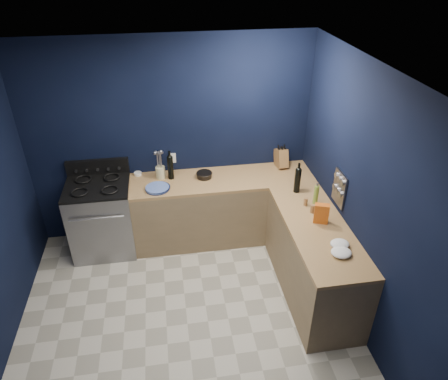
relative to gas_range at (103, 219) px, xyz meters
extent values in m
cube|color=#B8B3A2|center=(0.93, -1.42, -0.47)|extent=(3.50, 3.50, 0.02)
cube|color=silver|center=(0.93, -1.42, 2.15)|extent=(3.50, 3.50, 0.02)
cube|color=black|center=(0.93, 0.34, 0.84)|extent=(3.50, 0.02, 2.60)
cube|color=black|center=(2.69, -1.42, 0.84)|extent=(0.02, 3.50, 2.60)
cube|color=olive|center=(1.53, 0.02, -0.03)|extent=(2.30, 0.63, 0.86)
cube|color=brown|center=(1.53, 0.02, 0.42)|extent=(2.30, 0.63, 0.04)
cube|color=olive|center=(2.37, -1.13, -0.03)|extent=(0.63, 1.67, 0.86)
cube|color=brown|center=(2.37, -1.13, 0.42)|extent=(0.63, 1.67, 0.04)
cube|color=gray|center=(0.00, 0.00, 0.00)|extent=(0.76, 0.66, 0.92)
cube|color=black|center=(0.00, -0.32, -0.01)|extent=(0.59, 0.02, 0.42)
cube|color=black|center=(0.00, 0.00, 0.48)|extent=(0.76, 0.66, 0.03)
cube|color=black|center=(0.00, 0.30, 0.58)|extent=(0.76, 0.06, 0.20)
cube|color=gray|center=(2.67, -0.87, 0.72)|extent=(0.02, 0.28, 0.38)
cube|color=white|center=(0.93, 0.32, 0.62)|extent=(0.09, 0.02, 0.13)
cylinder|color=#4A6FB0|center=(0.72, -0.13, 0.46)|extent=(0.37, 0.37, 0.04)
cylinder|color=white|center=(0.48, 0.27, 0.46)|extent=(0.13, 0.13, 0.04)
cylinder|color=beige|center=(0.77, 0.16, 0.51)|extent=(0.16, 0.16, 0.15)
cylinder|color=black|center=(0.90, 0.12, 0.59)|extent=(0.09, 0.09, 0.30)
cylinder|color=black|center=(1.31, 0.08, 0.48)|extent=(0.20, 0.20, 0.07)
cube|color=brown|center=(2.34, 0.22, 0.56)|extent=(0.15, 0.29, 0.29)
cylinder|color=black|center=(2.35, -0.43, 0.59)|extent=(0.09, 0.09, 0.30)
cylinder|color=olive|center=(2.48, -0.71, 0.56)|extent=(0.06, 0.06, 0.23)
cylinder|color=olive|center=(2.36, -0.73, 0.49)|extent=(0.06, 0.06, 0.09)
cylinder|color=olive|center=(2.39, -0.87, 0.49)|extent=(0.06, 0.06, 0.10)
cube|color=red|center=(2.41, -1.06, 0.55)|extent=(0.17, 0.12, 0.22)
ellipsoid|color=white|center=(2.46, -1.47, 0.47)|extent=(0.23, 0.22, 0.07)
ellipsoid|color=white|center=(2.42, -1.59, 0.47)|extent=(0.25, 0.24, 0.06)
camera|label=1|loc=(0.86, -4.35, 3.02)|focal=32.73mm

